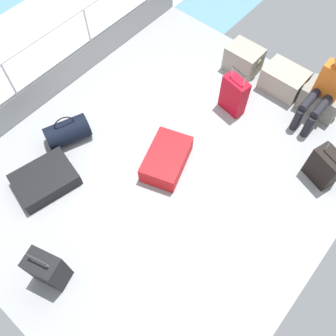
# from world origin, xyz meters

# --- Properties ---
(ground_plane) EXTENTS (4.40, 5.20, 0.06)m
(ground_plane) POSITION_xyz_m (0.00, 0.00, -0.03)
(ground_plane) COLOR #939699
(gunwale_port) EXTENTS (0.06, 5.20, 0.45)m
(gunwale_port) POSITION_xyz_m (-2.17, 0.00, 0.23)
(gunwale_port) COLOR #939699
(gunwale_port) RESTS_ON ground_plane
(railing_port) EXTENTS (0.04, 4.20, 1.02)m
(railing_port) POSITION_xyz_m (-2.17, 0.00, 0.78)
(railing_port) COLOR silver
(railing_port) RESTS_ON ground_plane
(sea_wake) EXTENTS (12.00, 12.00, 0.01)m
(sea_wake) POSITION_xyz_m (-3.60, 0.00, -0.34)
(sea_wake) COLOR #598C9E
(sea_wake) RESTS_ON ground_plane
(cargo_crate_0) EXTENTS (0.55, 0.40, 0.41)m
(cargo_crate_0) POSITION_xyz_m (-0.30, 2.13, 0.20)
(cargo_crate_0) COLOR gray
(cargo_crate_0) RESTS_ON ground_plane
(cargo_crate_1) EXTENTS (0.65, 0.44, 0.37)m
(cargo_crate_1) POSITION_xyz_m (0.40, 2.18, 0.19)
(cargo_crate_1) COLOR #9E9989
(cargo_crate_1) RESTS_ON ground_plane
(cargo_crate_2) EXTENTS (0.61, 0.41, 0.38)m
(cargo_crate_2) POSITION_xyz_m (1.03, 2.20, 0.19)
(cargo_crate_2) COLOR gray
(cargo_crate_2) RESTS_ON ground_plane
(passenger_seated) EXTENTS (0.34, 0.66, 1.08)m
(passenger_seated) POSITION_xyz_m (1.03, 2.02, 0.57)
(passenger_seated) COLOR orange
(passenger_seated) RESTS_ON ground_plane
(suitcase_0) EXTENTS (0.40, 0.25, 0.77)m
(suitcase_0) POSITION_xyz_m (0.05, 1.35, 0.30)
(suitcase_0) COLOR #B70C1E
(suitcase_0) RESTS_ON ground_plane
(suitcase_1) EXTENTS (0.73, 0.87, 0.20)m
(suitcase_1) POSITION_xyz_m (-1.06, -1.25, 0.10)
(suitcase_1) COLOR black
(suitcase_1) RESTS_ON ground_plane
(suitcase_2) EXTENTS (0.45, 0.35, 0.66)m
(suitcase_2) POSITION_xyz_m (1.60, 1.16, 0.26)
(suitcase_2) COLOR black
(suitcase_2) RESTS_ON ground_plane
(suitcase_3) EXTENTS (0.42, 0.34, 0.69)m
(suitcase_3) POSITION_xyz_m (-0.06, -1.98, 0.29)
(suitcase_3) COLOR black
(suitcase_3) RESTS_ON ground_plane
(suitcase_4) EXTENTS (0.71, 0.87, 0.27)m
(suitcase_4) POSITION_xyz_m (-0.05, -0.01, 0.14)
(suitcase_4) COLOR red
(suitcase_4) RESTS_ON ground_plane
(duffel_bag) EXTENTS (0.52, 0.67, 0.48)m
(duffel_bag) POSITION_xyz_m (-1.36, -0.58, 0.17)
(duffel_bag) COLOR black
(duffel_bag) RESTS_ON ground_plane
(paper_cup) EXTENTS (0.08, 0.08, 0.10)m
(paper_cup) POSITION_xyz_m (-0.36, -1.94, 0.05)
(paper_cup) COLOR white
(paper_cup) RESTS_ON ground_plane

